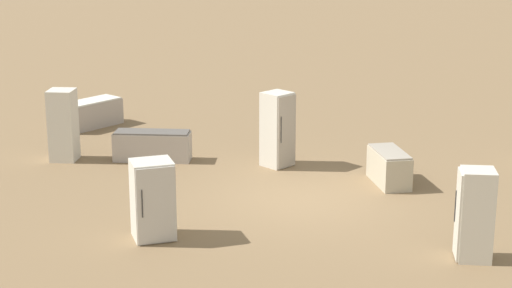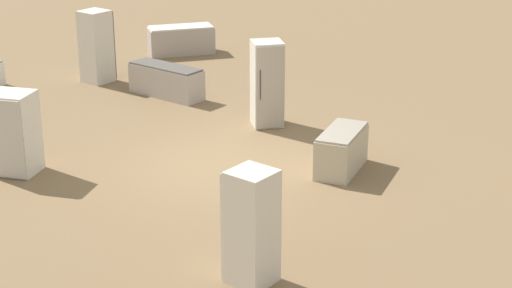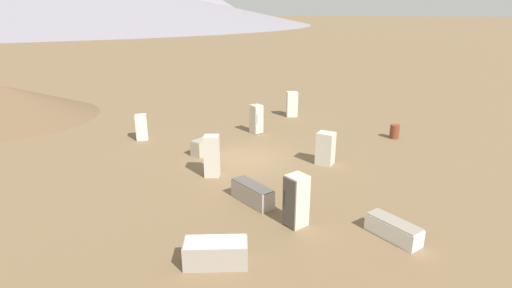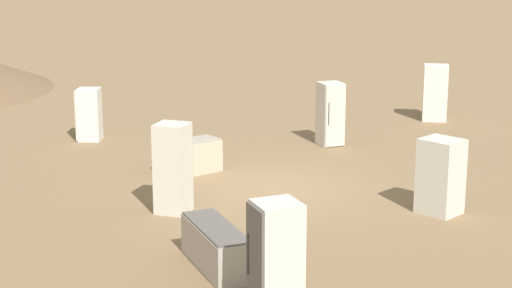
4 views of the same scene
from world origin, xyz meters
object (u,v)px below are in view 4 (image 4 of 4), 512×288
object	(u,v)px
discarded_fridge_6	(276,262)
discarded_fridge_8	(89,114)
discarded_fridge_4	(435,93)
discarded_fridge_9	(216,247)
discarded_fridge_5	(441,176)
discarded_fridge_1	(191,157)
discarded_fridge_0	(330,114)
discarded_fridge_2	(173,168)

from	to	relation	value
discarded_fridge_6	discarded_fridge_8	xyz separation A→B (m)	(5.85, 10.70, -0.19)
discarded_fridge_4	discarded_fridge_9	xyz separation A→B (m)	(-13.00, -2.45, -0.47)
discarded_fridge_4	discarded_fridge_6	size ratio (longest dim) A/B	0.94
discarded_fridge_5	discarded_fridge_6	world-z (taller)	discarded_fridge_6
discarded_fridge_1	discarded_fridge_6	distance (m)	8.12
discarded_fridge_0	discarded_fridge_2	size ratio (longest dim) A/B	0.92
discarded_fridge_0	discarded_fridge_2	bearing A→B (deg)	36.01
discarded_fridge_0	discarded_fridge_4	bearing A→B (deg)	-158.83
discarded_fridge_5	discarded_fridge_8	distance (m)	10.37
discarded_fridge_6	discarded_fridge_0	bearing A→B (deg)	-30.93
discarded_fridge_2	discarded_fridge_8	distance (m)	6.84
discarded_fridge_9	discarded_fridge_1	bearing A→B (deg)	75.88
discarded_fridge_6	discarded_fridge_1	bearing A→B (deg)	-8.86
discarded_fridge_2	discarded_fridge_6	xyz separation A→B (m)	(-2.74, -4.61, -0.02)
discarded_fridge_0	discarded_fridge_2	distance (m)	6.71
discarded_fridge_5	discarded_fridge_8	size ratio (longest dim) A/B	1.08
discarded_fridge_0	discarded_fridge_1	world-z (taller)	discarded_fridge_0
discarded_fridge_1	discarded_fridge_6	size ratio (longest dim) A/B	0.85
discarded_fridge_9	discarded_fridge_2	bearing A→B (deg)	85.75
discarded_fridge_1	discarded_fridge_9	world-z (taller)	discarded_fridge_1
discarded_fridge_4	discarded_fridge_9	size ratio (longest dim) A/B	0.86
discarded_fridge_5	discarded_fridge_9	size ratio (longest dim) A/B	0.78
discarded_fridge_2	discarded_fridge_8	xyz separation A→B (m)	(3.11, 6.09, -0.21)
discarded_fridge_5	discarded_fridge_4	bearing A→B (deg)	124.52
discarded_fridge_4	discarded_fridge_5	xyz separation A→B (m)	(-7.97, -4.10, -0.08)
discarded_fridge_5	discarded_fridge_6	distance (m)	6.01
discarded_fridge_1	discarded_fridge_2	distance (m)	2.95
discarded_fridge_1	discarded_fridge_4	bearing A→B (deg)	92.94
discarded_fridge_9	discarded_fridge_8	bearing A→B (deg)	90.38
discarded_fridge_6	discarded_fridge_8	distance (m)	12.20
discarded_fridge_0	discarded_fridge_8	distance (m)	6.56
discarded_fridge_4	discarded_fridge_8	bearing A→B (deg)	-156.21
discarded_fridge_0	discarded_fridge_6	bearing A→B (deg)	59.83
discarded_fridge_0	discarded_fridge_5	distance (m)	5.96
discarded_fridge_2	discarded_fridge_4	bearing A→B (deg)	69.62
discarded_fridge_1	discarded_fridge_9	distance (m)	5.97
discarded_fridge_0	discarded_fridge_1	xyz separation A→B (m)	(-4.33, 1.09, -0.45)
discarded_fridge_8	discarded_fridge_4	bearing A→B (deg)	-73.68
discarded_fridge_0	discarded_fridge_4	world-z (taller)	discarded_fridge_4
discarded_fridge_8	discarded_fridge_0	bearing A→B (deg)	-92.95
discarded_fridge_0	discarded_fridge_5	bearing A→B (deg)	85.84
discarded_fridge_2	discarded_fridge_5	world-z (taller)	discarded_fridge_2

